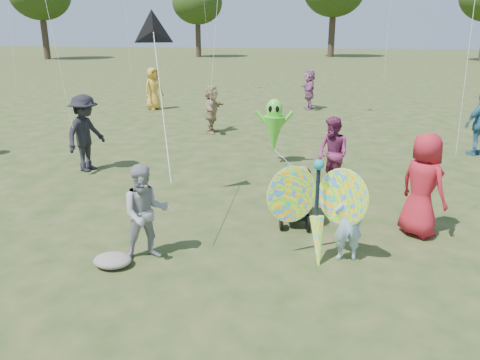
# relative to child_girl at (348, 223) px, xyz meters

# --- Properties ---
(ground) EXTENTS (160.00, 160.00, 0.00)m
(ground) POSITION_rel_child_girl_xyz_m (-1.56, -1.13, -0.62)
(ground) COLOR #51592B
(ground) RESTS_ON ground
(child_girl) EXTENTS (0.49, 0.37, 1.24)m
(child_girl) POSITION_rel_child_girl_xyz_m (0.00, 0.00, 0.00)
(child_girl) COLOR #9CBFDD
(child_girl) RESTS_ON ground
(adult_man) EXTENTS (0.94, 0.87, 1.54)m
(adult_man) POSITION_rel_child_girl_xyz_m (-3.08, -0.50, 0.15)
(adult_man) COLOR #98989D
(adult_man) RESTS_ON ground
(grey_bag) EXTENTS (0.59, 0.48, 0.19)m
(grey_bag) POSITION_rel_child_girl_xyz_m (-3.54, -0.83, -0.52)
(grey_bag) COLOR gray
(grey_bag) RESTS_ON ground
(crowd_a) EXTENTS (1.01, 1.05, 1.82)m
(crowd_a) POSITION_rel_child_girl_xyz_m (1.29, 1.18, 0.29)
(crowd_a) COLOR #B51C2A
(crowd_a) RESTS_ON ground
(crowd_b) EXTENTS (0.96, 1.37, 1.93)m
(crowd_b) POSITION_rel_child_girl_xyz_m (-6.27, 3.82, 0.35)
(crowd_b) COLOR black
(crowd_b) RESTS_ON ground
(crowd_d) EXTENTS (0.56, 1.55, 1.65)m
(crowd_d) POSITION_rel_child_girl_xyz_m (-4.19, 8.79, 0.21)
(crowd_d) COLOR tan
(crowd_d) RESTS_ON ground
(crowd_e) EXTENTS (0.99, 1.00, 1.63)m
(crowd_e) POSITION_rel_child_girl_xyz_m (-0.19, 3.42, 0.20)
(crowd_e) COLOR #7B2954
(crowd_e) RESTS_ON ground
(crowd_g) EXTENTS (0.99, 1.07, 1.83)m
(crowd_g) POSITION_rel_child_girl_xyz_m (-7.80, 13.04, 0.30)
(crowd_g) COLOR gold
(crowd_g) RESTS_ON ground
(crowd_j) EXTENTS (0.78, 1.68, 1.74)m
(crowd_j) POSITION_rel_child_girl_xyz_m (-1.03, 14.31, 0.25)
(crowd_j) COLOR #A35D8F
(crowd_j) RESTS_ON ground
(jogging_stroller) EXTENTS (0.61, 1.10, 1.09)m
(jogging_stroller) POSITION_rel_child_girl_xyz_m (-0.87, 1.36, -0.01)
(jogging_stroller) COLOR black
(jogging_stroller) RESTS_ON ground
(butterfly_kite) EXTENTS (1.74, 0.75, 1.83)m
(butterfly_kite) POSITION_rel_child_girl_xyz_m (-0.48, -0.09, 0.22)
(butterfly_kite) COLOR #F0255A
(butterfly_kite) RESTS_ON ground
(delta_kite_rig) EXTENTS (1.43, 2.63, 2.59)m
(delta_kite_rig) POSITION_rel_child_girl_xyz_m (-3.65, 1.89, 2.78)
(delta_kite_rig) COLOR black
(delta_kite_rig) RESTS_ON ground
(alien_kite) EXTENTS (1.12, 0.69, 1.74)m
(alien_kite) POSITION_rel_child_girl_xyz_m (-1.69, 5.26, 0.35)
(alien_kite) COLOR #59DD34
(alien_kite) RESTS_ON ground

